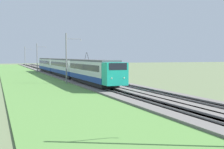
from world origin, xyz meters
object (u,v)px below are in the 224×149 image
object	(u,v)px
catenary_mast_mid	(67,58)
catenary_mast_distant	(25,57)
passenger_train	(65,66)
catenary_mast_far	(37,58)

from	to	relation	value
catenary_mast_mid	catenary_mast_distant	bearing A→B (deg)	0.00
passenger_train	catenary_mast_mid	xyz separation A→B (m)	(-14.80, 2.77, 1.85)
catenary_mast_mid	catenary_mast_far	world-z (taller)	catenary_mast_mid
catenary_mast_far	catenary_mast_distant	bearing A→B (deg)	0.00
catenary_mast_far	catenary_mast_distant	world-z (taller)	catenary_mast_distant
passenger_train	catenary_mast_distant	xyz separation A→B (m)	(59.89, 2.77, 1.87)
passenger_train	catenary_mast_distant	distance (m)	59.98
catenary_mast_mid	passenger_train	bearing A→B (deg)	-10.62
catenary_mast_far	catenary_mast_mid	bearing A→B (deg)	180.00
passenger_train	catenary_mast_far	distance (m)	22.78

